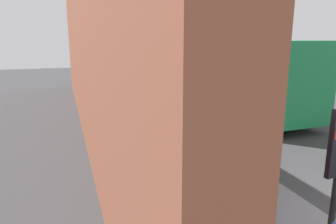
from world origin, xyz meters
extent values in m
plane|color=#38383A|center=(6.00, -1.00, 0.00)|extent=(60.00, 60.00, 0.00)
cube|color=slate|center=(8.00, 1.75, 0.06)|extent=(24.00, 3.50, 0.12)
cube|color=#9E563D|center=(9.00, 3.80, 4.32)|extent=(22.00, 0.60, 8.63)
cube|color=black|center=(2.00, 3.48, 2.40)|extent=(0.90, 0.06, 1.60)
cube|color=black|center=(5.50, 3.48, 2.40)|extent=(0.90, 0.06, 1.60)
cube|color=black|center=(9.00, 3.48, 2.40)|extent=(0.90, 0.06, 1.60)
torus|color=black|center=(2.48, 3.28, 0.48)|extent=(0.19, 0.72, 0.72)
torus|color=black|center=(2.68, 2.25, 0.48)|extent=(0.19, 0.72, 0.72)
cylinder|color=#1E4CA5|center=(2.59, 2.74, 0.76)|extent=(0.22, 1.01, 0.58)
cylinder|color=#1E4CA5|center=(2.57, 2.82, 1.00)|extent=(0.19, 0.84, 0.09)
cylinder|color=#1E4CA5|center=(2.67, 2.32, 0.73)|extent=(0.07, 0.19, 0.51)
cube|color=black|center=(2.65, 2.40, 1.02)|extent=(0.14, 0.22, 0.06)
cylinder|color=#1E4CA5|center=(2.49, 3.23, 1.08)|extent=(0.48, 0.11, 0.02)
torus|color=black|center=(3.56, 3.23, 0.48)|extent=(0.06, 0.72, 0.72)
torus|color=black|center=(3.56, 2.18, 0.48)|extent=(0.06, 0.72, 0.72)
cylinder|color=#8C338C|center=(3.56, 2.68, 0.76)|extent=(0.04, 1.02, 0.58)
cylinder|color=#8C338C|center=(3.56, 2.76, 1.00)|extent=(0.04, 0.85, 0.09)
cylinder|color=#8C338C|center=(3.56, 2.26, 0.73)|extent=(0.04, 0.18, 0.51)
cube|color=black|center=(3.56, 2.33, 1.02)|extent=(0.10, 0.20, 0.06)
cylinder|color=#8C338C|center=(3.56, 3.18, 1.08)|extent=(0.48, 0.03, 0.02)
torus|color=black|center=(4.43, 3.19, 0.48)|extent=(0.28, 0.70, 0.72)
torus|color=black|center=(4.77, 2.19, 0.48)|extent=(0.28, 0.70, 0.72)
cylinder|color=#267F3F|center=(4.61, 2.66, 0.76)|extent=(0.36, 0.98, 0.58)
cylinder|color=#267F3F|center=(4.58, 2.74, 1.00)|extent=(0.30, 0.82, 0.09)
cylinder|color=#267F3F|center=(4.74, 2.26, 0.73)|extent=(0.09, 0.19, 0.51)
cube|color=black|center=(4.72, 2.33, 1.02)|extent=(0.16, 0.22, 0.06)
cylinder|color=#267F3F|center=(4.45, 3.14, 1.08)|extent=(0.46, 0.17, 0.02)
torus|color=black|center=(5.61, 3.35, 0.48)|extent=(0.15, 0.72, 0.72)
torus|color=black|center=(5.74, 2.30, 0.48)|extent=(0.15, 0.72, 0.72)
cylinder|color=#8C338C|center=(5.67, 2.80, 0.76)|extent=(0.16, 1.01, 0.58)
cylinder|color=#8C338C|center=(5.67, 2.87, 1.00)|extent=(0.14, 0.85, 0.09)
cylinder|color=#8C338C|center=(5.73, 2.38, 0.73)|extent=(0.06, 0.19, 0.51)
cube|color=black|center=(5.72, 2.45, 1.02)|extent=(0.12, 0.21, 0.06)
cylinder|color=#8C338C|center=(5.61, 3.30, 1.08)|extent=(0.48, 0.08, 0.02)
torus|color=black|center=(6.77, 3.35, 0.48)|extent=(0.08, 0.72, 0.72)
torus|color=black|center=(6.75, 2.30, 0.48)|extent=(0.08, 0.72, 0.72)
cylinder|color=orange|center=(6.76, 2.80, 0.76)|extent=(0.06, 1.02, 0.58)
cylinder|color=orange|center=(6.76, 2.87, 1.00)|extent=(0.06, 0.85, 0.09)
cylinder|color=orange|center=(6.75, 2.37, 0.73)|extent=(0.04, 0.19, 0.51)
cube|color=black|center=(6.75, 2.45, 1.02)|extent=(0.10, 0.20, 0.06)
cylinder|color=orange|center=(6.77, 3.30, 1.08)|extent=(0.48, 0.04, 0.02)
cube|color=#1E8C4C|center=(10.36, -3.00, 1.85)|extent=(10.60, 2.96, 3.00)
cube|color=black|center=(10.36, -3.00, 2.21)|extent=(10.39, 2.99, 0.90)
cylinder|color=black|center=(7.06, -4.35, 0.50)|extent=(1.01, 0.29, 1.00)
cylinder|color=black|center=(6.95, -1.95, 0.50)|extent=(1.01, 0.29, 1.00)
cylinder|color=black|center=(13.77, -4.05, 0.50)|extent=(1.01, 0.29, 1.00)
cylinder|color=black|center=(13.66, -1.65, 0.50)|extent=(1.01, 0.29, 1.00)
cylinder|color=brown|center=(4.03, 0.50, 0.54)|extent=(0.12, 0.12, 0.85)
cylinder|color=brown|center=(3.99, 0.68, 0.54)|extent=(0.12, 0.12, 0.85)
cube|color=#26262D|center=(4.01, 0.59, 1.29)|extent=(0.35, 0.54, 0.64)
sphere|color=#8C664C|center=(4.01, 0.59, 1.73)|extent=(0.23, 0.23, 0.23)
cylinder|color=#26262D|center=(4.07, 0.32, 1.24)|extent=(0.10, 0.10, 0.56)
cylinder|color=#26262D|center=(3.96, 0.86, 1.24)|extent=(0.10, 0.10, 0.56)
cylinder|color=#333338|center=(8.38, 0.30, 2.73)|extent=(0.12, 0.12, 5.22)
camera|label=1|loc=(-3.38, 4.64, 3.43)|focal=33.65mm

